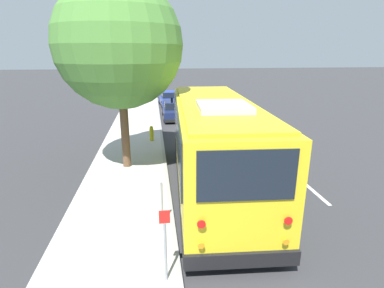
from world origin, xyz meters
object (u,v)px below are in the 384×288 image
parked_sedan_blue (169,99)px  sign_post_far (162,203)px  parked_sedan_navy (175,110)px  street_tree (119,35)px  fire_hydrant (152,133)px  shuttle_bus (214,141)px  sign_post_near (165,245)px

parked_sedan_blue → sign_post_far: bearing=172.5°
parked_sedan_navy → sign_post_far: 14.50m
street_tree → fire_hydrant: bearing=-16.3°
shuttle_bus → street_tree: street_tree is taller
parked_sedan_navy → sign_post_near: bearing=175.0°
parked_sedan_navy → fire_hydrant: size_ratio=5.08×
parked_sedan_navy → street_tree: 11.11m
parked_sedan_blue → sign_post_far: 20.01m
street_tree → sign_post_near: size_ratio=4.88×
sign_post_near → fire_hydrant: 10.51m
parked_sedan_navy → fire_hydrant: bearing=164.3°
parked_sedan_blue → fire_hydrant: (-11.66, 1.62, -0.07)m
shuttle_bus → street_tree: (2.45, 3.23, 3.54)m
sign_post_far → street_tree: bearing=15.4°
shuttle_bus → parked_sedan_navy: bearing=5.7°
parked_sedan_navy → shuttle_bus: bearing=-177.8°
parked_sedan_blue → street_tree: size_ratio=0.56×
shuttle_bus → sign_post_far: (-2.31, 1.92, -1.03)m
shuttle_bus → parked_sedan_navy: (12.12, 0.50, -1.20)m
parked_sedan_navy → sign_post_far: sign_post_far is taller
shuttle_bus → fire_hydrant: shuttle_bus is taller
sign_post_near → sign_post_far: sign_post_near is taller
sign_post_near → parked_sedan_navy: bearing=-4.9°
parked_sedan_navy → parked_sedan_blue: (5.54, 0.08, 0.02)m
sign_post_far → parked_sedan_blue: bearing=-3.8°
sign_post_far → fire_hydrant: 8.31m
sign_post_far → fire_hydrant: sign_post_far is taller
fire_hydrant → sign_post_far: bearing=-178.1°
parked_sedan_blue → fire_hydrant: 11.77m
shuttle_bus → sign_post_near: bearing=160.3°
sign_post_near → shuttle_bus: bearing=-23.1°
fire_hydrant → sign_post_near: bearing=-178.5°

